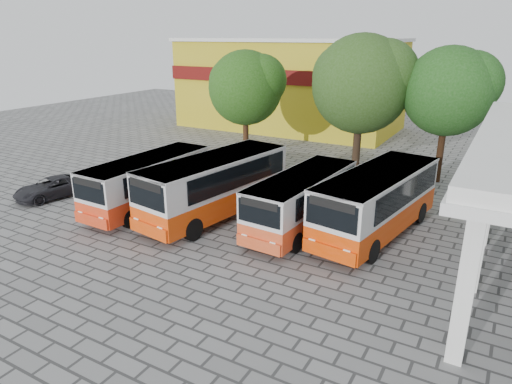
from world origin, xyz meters
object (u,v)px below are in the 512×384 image
Objects in this scene: bus_far_right at (377,199)px; parked_car at (52,188)px; bus_far_left at (149,180)px; bus_centre_left at (215,183)px; bus_centre_right at (302,198)px.

bus_far_right reaches higher than parked_car.
bus_far_left reaches higher than parked_car.
bus_centre_left is 1.17× the size of bus_centre_right.
bus_centre_left is at bearing 13.54° from bus_far_left.
bus_far_right is at bearing 24.41° from parked_car.
bus_centre_left is 2.17× the size of parked_car.
bus_centre_left reaches higher than bus_far_left.
bus_far_right is at bearing 22.01° from bus_centre_left.
bus_centre_left is 4.39m from bus_centre_right.
bus_centre_left is 9.86m from parked_car.
bus_centre_right is at bearing 12.09° from bus_far_left.
bus_centre_left reaches higher than parked_car.
bus_centre_left is 7.68m from bus_far_right.
bus_far_left is 8.09m from bus_centre_right.
bus_far_right is at bearing 14.41° from bus_far_left.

